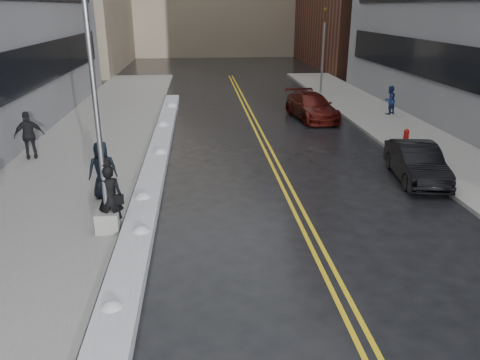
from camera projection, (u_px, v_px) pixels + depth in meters
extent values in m
plane|color=black|center=(228.00, 266.00, 11.94)|extent=(160.00, 160.00, 0.00)
cube|color=gray|center=(85.00, 154.00, 20.77)|extent=(5.50, 50.00, 0.15)
cube|color=gray|center=(425.00, 145.00, 22.07)|extent=(4.00, 50.00, 0.15)
cube|color=gold|center=(265.00, 151.00, 21.47)|extent=(0.12, 50.00, 0.01)
cube|color=gold|center=(271.00, 150.00, 21.49)|extent=(0.12, 50.00, 0.01)
cube|color=silver|center=(156.00, 164.00, 19.15)|extent=(0.90, 30.00, 0.34)
cube|color=gray|center=(108.00, 221.00, 13.38)|extent=(0.65, 0.65, 0.60)
cylinder|color=gray|center=(94.00, 88.00, 12.05)|extent=(0.14, 0.14, 7.00)
cylinder|color=maroon|center=(406.00, 138.00, 21.86)|extent=(0.24, 0.24, 0.60)
sphere|color=maroon|center=(407.00, 132.00, 21.76)|extent=(0.26, 0.26, 0.26)
cylinder|color=maroon|center=(406.00, 137.00, 21.84)|extent=(0.25, 0.10, 0.10)
cylinder|color=gray|center=(323.00, 59.00, 34.13)|extent=(0.14, 0.14, 5.00)
imported|color=#594C0C|center=(325.00, 15.00, 33.08)|extent=(0.16, 0.20, 1.00)
imported|color=black|center=(110.00, 198.00, 13.21)|extent=(0.73, 0.49, 1.98)
imported|color=black|center=(103.00, 170.00, 15.52)|extent=(1.08, 0.84, 1.94)
imported|color=black|center=(29.00, 135.00, 19.52)|extent=(1.28, 0.86, 2.02)
imported|color=navy|center=(390.00, 100.00, 27.83)|extent=(1.03, 0.97, 1.68)
imported|color=black|center=(417.00, 163.00, 17.60)|extent=(2.05, 4.39, 1.39)
imported|color=#3E0D09|center=(312.00, 106.00, 27.33)|extent=(2.67, 5.25, 1.46)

